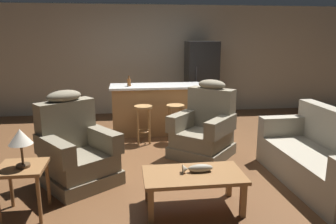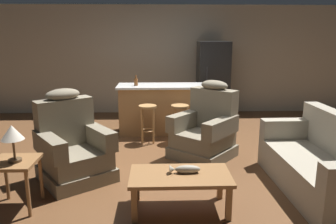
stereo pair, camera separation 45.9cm
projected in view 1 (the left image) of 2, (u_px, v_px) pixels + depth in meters
The scene contains 14 objects.
ground_plane at pixel (165, 156), 5.26m from camera, with size 12.00×12.00×0.00m.
back_wall at pixel (150, 60), 7.98m from camera, with size 12.00×0.05×2.60m.
coffee_table at pixel (193, 178), 3.59m from camera, with size 1.10×0.60×0.42m.
fish_figurine at pixel (197, 169), 3.60m from camera, with size 0.34×0.10×0.10m.
couch at pixel (323, 159), 4.20m from camera, with size 0.88×1.92×0.94m.
recliner_near_lamp at pixel (76, 151), 4.26m from camera, with size 1.17×1.17×1.20m.
recliner_near_island at pixel (204, 129), 5.25m from camera, with size 1.19×1.19×1.20m.
end_table at pixel (22, 175), 3.44m from camera, with size 0.48×0.48×0.56m.
table_lamp at pixel (20, 139), 3.33m from camera, with size 0.24×0.24×0.41m.
kitchen_island at pixel (157, 109), 6.46m from camera, with size 1.80×0.70×0.95m.
bar_stool_left at pixel (143, 117), 5.81m from camera, with size 0.32×0.32×0.68m.
bar_stool_right at pixel (175, 116), 5.88m from camera, with size 0.32×0.32×0.68m.
refrigerator at pixel (201, 80), 7.67m from camera, with size 0.70×0.69×1.76m.
bottle_tall_green at pixel (129, 82), 6.20m from camera, with size 0.07×0.07×0.20m.
Camera 1 is at (-0.59, -4.92, 1.90)m, focal length 35.00 mm.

